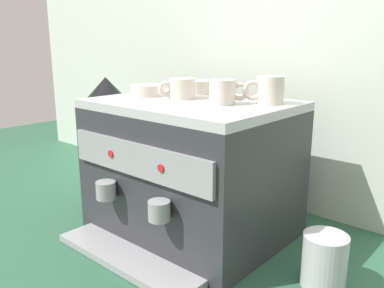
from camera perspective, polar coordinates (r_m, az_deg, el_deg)
ground_plane at (r=1.31m, az=0.00°, el=-11.92°), size 4.00×4.00×0.00m
tiled_backsplash_wall at (r=1.48m, az=9.78°, el=10.31°), size 2.80×0.03×0.96m
espresso_machine at (r=1.23m, az=-0.15°, el=-3.45°), size 0.57×0.54×0.41m
ceramic_cup_0 at (r=1.14m, az=10.83°, el=7.50°), size 0.10×0.10×0.08m
ceramic_cup_1 at (r=1.12m, az=4.57°, el=7.36°), size 0.09×0.09×0.07m
ceramic_cup_2 at (r=1.22m, az=-1.56°, el=7.84°), size 0.09×0.11×0.06m
ceramic_bowl_0 at (r=1.35m, az=0.58°, el=8.03°), size 0.11×0.11×0.04m
ceramic_bowl_1 at (r=1.31m, az=-6.28°, el=7.54°), size 0.11×0.11×0.03m
coffee_grinder at (r=1.59m, az=-11.75°, el=1.24°), size 0.17×0.17×0.45m
milk_pitcher at (r=1.06m, az=18.19°, el=-15.35°), size 0.11×0.11×0.13m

